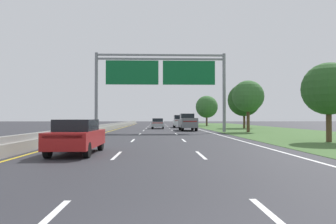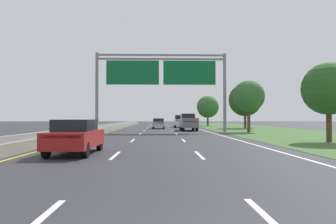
{
  "view_description": "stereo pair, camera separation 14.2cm",
  "coord_description": "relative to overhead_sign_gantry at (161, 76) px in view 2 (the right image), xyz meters",
  "views": [
    {
      "loc": [
        -0.07,
        -3.3,
        1.64
      ],
      "look_at": [
        0.79,
        22.1,
        2.12
      ],
      "focal_mm": 33.48,
      "sensor_mm": 36.0,
      "label": 1
    },
    {
      "loc": [
        0.07,
        -3.3,
        1.64
      ],
      "look_at": [
        0.79,
        22.1,
        2.12
      ],
      "focal_mm": 33.48,
      "sensor_mm": 36.0,
      "label": 2
    }
  ],
  "objects": [
    {
      "name": "car_silver_centre_lane_sedan",
      "position": [
        -0.3,
        11.96,
        -5.65
      ],
      "size": [
        1.9,
        4.43,
        1.57
      ],
      "rotation": [
        0.0,
        0.0,
        1.55
      ],
      "color": "#B2B5BA",
      "rests_on": "ground"
    },
    {
      "name": "ground_plane",
      "position": [
        -0.3,
        2.48,
        -6.47
      ],
      "size": [
        220.0,
        220.0,
        0.0
      ],
      "primitive_type": "plane",
      "color": "#2B2B30"
    },
    {
      "name": "car_white_right_lane_suv",
      "position": [
        3.31,
        17.5,
        -5.37
      ],
      "size": [
        1.96,
        4.72,
        2.11
      ],
      "rotation": [
        0.0,
        0.0,
        1.56
      ],
      "color": "silver",
      "rests_on": "ground"
    },
    {
      "name": "pickup_truck_grey",
      "position": [
        3.55,
        4.62,
        -5.39
      ],
      "size": [
        2.06,
        5.42,
        2.2
      ],
      "rotation": [
        0.0,
        0.0,
        1.58
      ],
      "color": "slate",
      "rests_on": "ground"
    },
    {
      "name": "roadside_tree_far",
      "position": [
        13.35,
        13.16,
        -2.0
      ],
      "size": [
        5.16,
        5.16,
        7.06
      ],
      "color": "#4C3823",
      "rests_on": "ground"
    },
    {
      "name": "lane_striping",
      "position": [
        -0.3,
        2.02,
        -6.46
      ],
      "size": [
        11.96,
        106.0,
        0.01
      ],
      "color": "white",
      "rests_on": "ground"
    },
    {
      "name": "roadside_tree_distant",
      "position": [
        9.91,
        29.06,
        -2.52
      ],
      "size": [
        4.61,
        4.61,
        6.26
      ],
      "color": "#4C3823",
      "rests_on": "ground"
    },
    {
      "name": "car_red_left_lane_sedan",
      "position": [
        -4.04,
        -21.4,
        -5.65
      ],
      "size": [
        1.83,
        4.4,
        1.57
      ],
      "rotation": [
        0.0,
        0.0,
        1.57
      ],
      "color": "maroon",
      "rests_on": "ground"
    },
    {
      "name": "overhead_sign_gantry",
      "position": [
        0.0,
        0.0,
        0.0
      ],
      "size": [
        15.06,
        0.42,
        9.11
      ],
      "color": "gray",
      "rests_on": "ground"
    },
    {
      "name": "roadside_tree_near",
      "position": [
        11.24,
        -15.02,
        -2.86
      ],
      "size": [
        3.55,
        3.55,
        5.4
      ],
      "color": "#4C3823",
      "rests_on": "ground"
    },
    {
      "name": "median_barrier_concrete",
      "position": [
        -6.9,
        2.48,
        -6.11
      ],
      "size": [
        0.6,
        110.0,
        0.85
      ],
      "color": "gray",
      "rests_on": "ground"
    },
    {
      "name": "grass_verge_right",
      "position": [
        13.65,
        2.48,
        -6.46
      ],
      "size": [
        14.0,
        110.0,
        0.02
      ],
      "primitive_type": "cube",
      "color": "#3D602D",
      "rests_on": "ground"
    },
    {
      "name": "roadside_tree_mid",
      "position": [
        10.03,
        -0.3,
        -2.35
      ],
      "size": [
        3.63,
        3.63,
        5.95
      ],
      "color": "#4C3823",
      "rests_on": "ground"
    }
  ]
}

